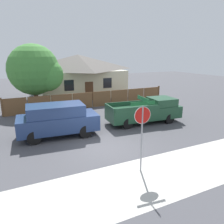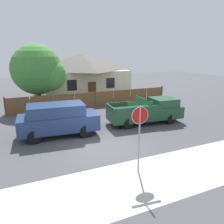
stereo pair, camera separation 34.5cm
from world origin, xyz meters
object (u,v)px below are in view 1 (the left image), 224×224
Objects in this scene: red_suv at (58,119)px; stop_sign at (142,122)px; orange_pickup at (146,111)px; oak_tree at (36,71)px; house at (78,74)px.

red_suv is 1.50× the size of stop_sign.
orange_pickup is at bearing 60.19° from stop_sign.
orange_pickup is at bearing -50.89° from oak_tree.
red_suv is 0.88× the size of orange_pickup.
house is 13.13m from orange_pickup.
orange_pickup is (6.39, -0.02, -0.20)m from red_suv.
oak_tree is 10.48m from orange_pickup.
red_suv reaches higher than orange_pickup.
oak_tree reaches higher than house.
red_suv is at bearing -89.87° from oak_tree.
oak_tree is 1.79× the size of stop_sign.
house is 2.15× the size of red_suv.
stop_sign reaches higher than orange_pickup.
oak_tree is 13.77m from stop_sign.
stop_sign is at bearing -63.18° from red_suv.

